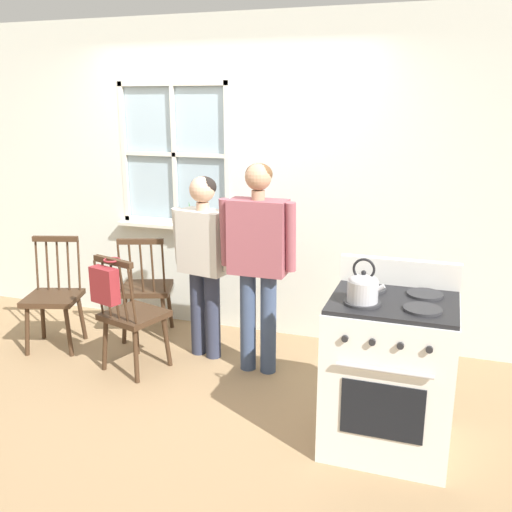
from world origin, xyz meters
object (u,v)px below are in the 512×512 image
at_px(person_elderly_left, 204,251).
at_px(chair_near_wall, 54,297).
at_px(person_teen_center, 258,250).
at_px(kettle, 363,287).
at_px(chair_by_window, 132,316).
at_px(stove, 389,372).
at_px(handbag, 105,284).
at_px(potted_plant, 188,219).
at_px(chair_center_cluster, 146,289).

bearing_deg(person_elderly_left, chair_near_wall, -157.62).
relative_size(person_teen_center, kettle, 6.42).
relative_size(chair_by_window, stove, 0.85).
bearing_deg(kettle, person_elderly_left, 145.72).
xyz_separation_m(stove, handbag, (-2.02, 0.17, 0.28)).
height_order(chair_by_window, kettle, kettle).
relative_size(stove, kettle, 4.39).
bearing_deg(chair_near_wall, chair_by_window, -27.94).
bearing_deg(stove, handbag, 175.24).
xyz_separation_m(person_elderly_left, person_teen_center, (0.49, -0.12, 0.08)).
relative_size(person_teen_center, potted_plant, 6.98).
xyz_separation_m(chair_by_window, potted_plant, (0.02, 0.98, 0.56)).
relative_size(person_elderly_left, kettle, 5.91).
bearing_deg(chair_by_window, potted_plant, -74.63).
height_order(chair_near_wall, person_teen_center, person_teen_center).
bearing_deg(chair_near_wall, potted_plant, 26.40).
distance_m(chair_near_wall, person_elderly_left, 1.36).
height_order(chair_by_window, potted_plant, potted_plant).
distance_m(chair_by_window, stove, 1.99).
bearing_deg(chair_by_window, kettle, -179.63).
bearing_deg(kettle, chair_center_cluster, 150.85).
bearing_deg(chair_center_cluster, person_teen_center, 144.96).
bearing_deg(handbag, potted_plant, 85.70).
xyz_separation_m(chair_by_window, person_elderly_left, (0.42, 0.41, 0.44)).
xyz_separation_m(chair_center_cluster, potted_plant, (0.24, 0.38, 0.56)).
bearing_deg(person_elderly_left, chair_center_cluster, 175.34).
relative_size(potted_plant, handbag, 0.74).
xyz_separation_m(chair_center_cluster, handbag, (0.15, -0.82, 0.32)).
distance_m(chair_center_cluster, kettle, 2.37).
distance_m(chair_center_cluster, person_teen_center, 1.28).
height_order(stove, potted_plant, potted_plant).
relative_size(chair_near_wall, person_teen_center, 0.58).
bearing_deg(potted_plant, kettle, -40.32).
bearing_deg(chair_by_window, person_teen_center, -145.85).
height_order(chair_by_window, chair_near_wall, same).
distance_m(chair_by_window, person_teen_center, 1.09).
xyz_separation_m(chair_by_window, handbag, (-0.07, -0.23, 0.32)).
distance_m(chair_center_cluster, potted_plant, 0.72).
distance_m(person_teen_center, stove, 1.33).
distance_m(chair_by_window, chair_center_cluster, 0.63).
xyz_separation_m(person_elderly_left, handbag, (-0.49, -0.63, -0.13)).
distance_m(stove, potted_plant, 2.42).
xyz_separation_m(person_teen_center, potted_plant, (-0.89, 0.69, 0.04)).
bearing_deg(chair_center_cluster, kettle, 131.08).
bearing_deg(potted_plant, chair_center_cluster, -121.82).
relative_size(chair_center_cluster, kettle, 3.73).
relative_size(chair_center_cluster, stove, 0.85).
bearing_deg(chair_by_window, person_elderly_left, -119.22).
distance_m(chair_by_window, kettle, 1.96).
bearing_deg(stove, kettle, -140.70).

